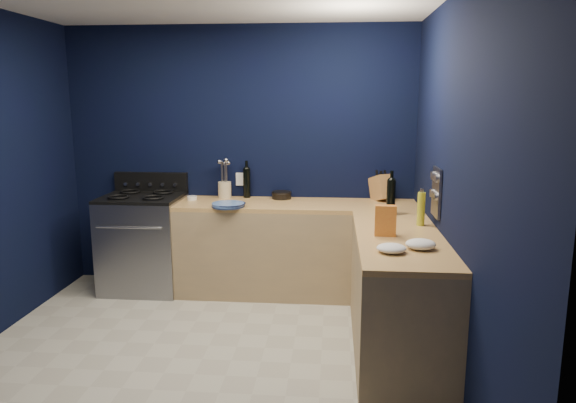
# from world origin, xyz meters

# --- Properties ---
(floor) EXTENTS (3.50, 3.50, 0.02)m
(floor) POSITION_xyz_m (0.00, 0.00, -0.01)
(floor) COLOR #A9A595
(floor) RESTS_ON ground
(wall_back) EXTENTS (3.50, 0.02, 2.60)m
(wall_back) POSITION_xyz_m (0.00, 1.76, 1.30)
(wall_back) COLOR black
(wall_back) RESTS_ON ground
(wall_right) EXTENTS (0.02, 3.50, 2.60)m
(wall_right) POSITION_xyz_m (1.76, 0.00, 1.30)
(wall_right) COLOR black
(wall_right) RESTS_ON ground
(wall_front) EXTENTS (3.50, 0.02, 2.60)m
(wall_front) POSITION_xyz_m (0.00, -1.76, 1.30)
(wall_front) COLOR black
(wall_front) RESTS_ON ground
(cab_back) EXTENTS (2.30, 0.63, 0.86)m
(cab_back) POSITION_xyz_m (0.60, 1.44, 0.43)
(cab_back) COLOR #A1845A
(cab_back) RESTS_ON floor
(top_back) EXTENTS (2.30, 0.63, 0.04)m
(top_back) POSITION_xyz_m (0.60, 1.44, 0.88)
(top_back) COLOR olive
(top_back) RESTS_ON cab_back
(cab_right) EXTENTS (0.63, 1.67, 0.86)m
(cab_right) POSITION_xyz_m (1.44, 0.29, 0.43)
(cab_right) COLOR #A1845A
(cab_right) RESTS_ON floor
(top_right) EXTENTS (0.63, 1.67, 0.04)m
(top_right) POSITION_xyz_m (1.44, 0.29, 0.88)
(top_right) COLOR olive
(top_right) RESTS_ON cab_right
(gas_range) EXTENTS (0.76, 0.66, 0.92)m
(gas_range) POSITION_xyz_m (-0.93, 1.42, 0.46)
(gas_range) COLOR gray
(gas_range) RESTS_ON floor
(oven_door) EXTENTS (0.59, 0.02, 0.42)m
(oven_door) POSITION_xyz_m (-0.93, 1.10, 0.45)
(oven_door) COLOR black
(oven_door) RESTS_ON gas_range
(cooktop) EXTENTS (0.76, 0.66, 0.03)m
(cooktop) POSITION_xyz_m (-0.93, 1.42, 0.94)
(cooktop) COLOR black
(cooktop) RESTS_ON gas_range
(backguard) EXTENTS (0.76, 0.06, 0.20)m
(backguard) POSITION_xyz_m (-0.93, 1.72, 1.04)
(backguard) COLOR black
(backguard) RESTS_ON gas_range
(spice_panel) EXTENTS (0.02, 0.28, 0.38)m
(spice_panel) POSITION_xyz_m (1.74, 0.55, 1.18)
(spice_panel) COLOR gray
(spice_panel) RESTS_ON wall_right
(wall_outlet) EXTENTS (0.09, 0.02, 0.13)m
(wall_outlet) POSITION_xyz_m (0.00, 1.74, 1.08)
(wall_outlet) COLOR white
(wall_outlet) RESTS_ON wall_back
(plate_stack) EXTENTS (0.38, 0.38, 0.04)m
(plate_stack) POSITION_xyz_m (-0.02, 1.20, 0.92)
(plate_stack) COLOR #314595
(plate_stack) RESTS_ON top_back
(ramekin) EXTENTS (0.12, 0.12, 0.04)m
(ramekin) POSITION_xyz_m (-0.45, 1.52, 0.92)
(ramekin) COLOR white
(ramekin) RESTS_ON top_back
(utensil_crock) EXTENTS (0.17, 0.17, 0.16)m
(utensil_crock) POSITION_xyz_m (-0.15, 1.65, 0.98)
(utensil_crock) COLOR beige
(utensil_crock) RESTS_ON top_back
(wine_bottle_back) EXTENTS (0.10, 0.10, 0.29)m
(wine_bottle_back) POSITION_xyz_m (0.07, 1.69, 1.05)
(wine_bottle_back) COLOR black
(wine_bottle_back) RESTS_ON top_back
(lemon_basket) EXTENTS (0.25, 0.25, 0.07)m
(lemon_basket) POSITION_xyz_m (0.43, 1.65, 0.94)
(lemon_basket) COLOR black
(lemon_basket) RESTS_ON top_back
(knife_block) EXTENTS (0.24, 0.31, 0.30)m
(knife_block) POSITION_xyz_m (1.41, 1.66, 1.02)
(knife_block) COLOR olive
(knife_block) RESTS_ON top_back
(wine_bottle_right) EXTENTS (0.09, 0.09, 0.30)m
(wine_bottle_right) POSITION_xyz_m (1.44, 0.99, 1.05)
(wine_bottle_right) COLOR black
(wine_bottle_right) RESTS_ON top_right
(oil_bottle) EXTENTS (0.06, 0.06, 0.27)m
(oil_bottle) POSITION_xyz_m (1.64, 0.62, 1.03)
(oil_bottle) COLOR #A6AB24
(oil_bottle) RESTS_ON top_right
(spice_jar_near) EXTENTS (0.05, 0.05, 0.09)m
(spice_jar_near) POSITION_xyz_m (1.37, 0.68, 0.95)
(spice_jar_near) COLOR olive
(spice_jar_near) RESTS_ON top_right
(spice_jar_far) EXTENTS (0.06, 0.06, 0.09)m
(spice_jar_far) POSITION_xyz_m (1.39, 0.59, 0.95)
(spice_jar_far) COLOR olive
(spice_jar_far) RESTS_ON top_right
(crouton_bag) EXTENTS (0.16, 0.08, 0.23)m
(crouton_bag) POSITION_xyz_m (1.33, 0.27, 1.01)
(crouton_bag) COLOR #B0331A
(crouton_bag) RESTS_ON top_right
(towel_front) EXTENTS (0.23, 0.21, 0.07)m
(towel_front) POSITION_xyz_m (1.53, -0.07, 0.94)
(towel_front) COLOR white
(towel_front) RESTS_ON top_right
(towel_end) EXTENTS (0.20, 0.19, 0.06)m
(towel_end) POSITION_xyz_m (1.33, -0.16, 0.93)
(towel_end) COLOR white
(towel_end) RESTS_ON top_right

